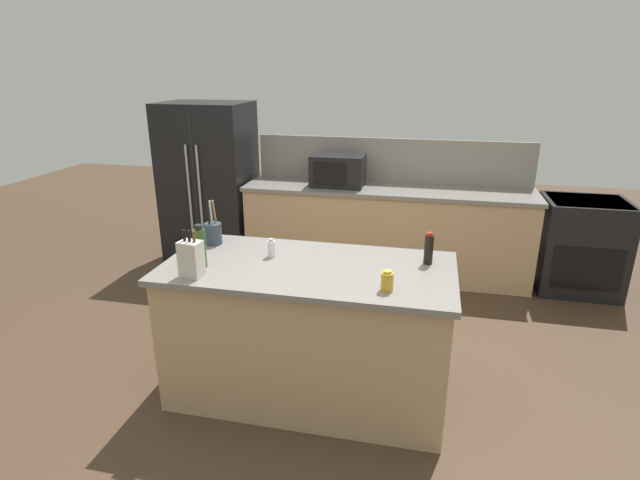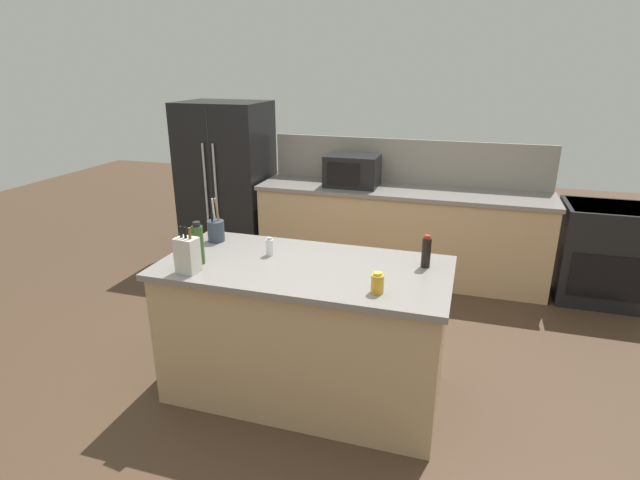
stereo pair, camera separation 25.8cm
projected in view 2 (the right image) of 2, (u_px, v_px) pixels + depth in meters
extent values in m
plane|color=#473323|center=(305.00, 390.00, 3.47)|extent=(14.00, 14.00, 0.00)
cube|color=tan|center=(399.00, 235.00, 5.22)|extent=(2.93, 0.62, 0.90)
cube|color=gray|center=(402.00, 191.00, 5.06)|extent=(2.97, 0.66, 0.04)
cube|color=gray|center=(407.00, 161.00, 5.26)|extent=(2.93, 0.03, 0.46)
cube|color=tan|center=(305.00, 333.00, 3.32)|extent=(1.78, 0.83, 0.90)
cube|color=gray|center=(304.00, 268.00, 3.17)|extent=(1.84, 0.89, 0.04)
cube|color=black|center=(227.00, 181.00, 5.68)|extent=(0.94, 0.72, 1.76)
cube|color=#2D2D2D|center=(212.00, 188.00, 5.35)|extent=(0.01, 0.00, 1.67)
cylinder|color=#ADB2B7|center=(206.00, 188.00, 5.35)|extent=(0.02, 0.02, 0.97)
cylinder|color=#ADB2B7|center=(216.00, 189.00, 5.32)|extent=(0.02, 0.02, 0.97)
cube|color=black|center=(601.00, 253.00, 4.69)|extent=(0.76, 0.64, 0.92)
cube|color=black|center=(607.00, 278.00, 4.44)|extent=(0.61, 0.01, 0.41)
cube|color=black|center=(611.00, 207.00, 4.54)|extent=(0.68, 0.58, 0.02)
cube|color=black|center=(352.00, 171.00, 5.15)|extent=(0.54, 0.38, 0.32)
cube|color=black|center=(343.00, 174.00, 4.99)|extent=(0.34, 0.01, 0.23)
cube|color=beige|center=(187.00, 255.00, 3.02)|extent=(0.14, 0.12, 0.22)
cylinder|color=black|center=(181.00, 232.00, 2.98)|extent=(0.02, 0.02, 0.07)
cylinder|color=black|center=(185.00, 233.00, 2.97)|extent=(0.02, 0.02, 0.07)
cylinder|color=brown|center=(190.00, 233.00, 2.96)|extent=(0.02, 0.02, 0.07)
cylinder|color=#333D4C|center=(216.00, 231.00, 3.57)|extent=(0.12, 0.12, 0.15)
cylinder|color=olive|center=(217.00, 210.00, 3.52)|extent=(0.01, 0.05, 0.18)
cylinder|color=black|center=(212.00, 210.00, 3.52)|extent=(0.01, 0.05, 0.18)
cylinder|color=#B2B2B7|center=(214.00, 211.00, 3.50)|extent=(0.01, 0.03, 0.18)
cylinder|color=black|center=(426.00, 253.00, 3.10)|extent=(0.06, 0.06, 0.19)
cylinder|color=#B22319|center=(427.00, 237.00, 3.07)|extent=(0.04, 0.04, 0.02)
cylinder|color=gold|center=(377.00, 284.00, 2.76)|extent=(0.07, 0.07, 0.11)
cylinder|color=gold|center=(378.00, 274.00, 2.74)|extent=(0.05, 0.05, 0.02)
cylinder|color=silver|center=(270.00, 247.00, 3.30)|extent=(0.05, 0.05, 0.11)
cylinder|color=#B2B2B7|center=(269.00, 238.00, 3.28)|extent=(0.03, 0.03, 0.02)
cylinder|color=#2D4C1E|center=(198.00, 245.00, 3.15)|extent=(0.07, 0.07, 0.25)
cylinder|color=black|center=(196.00, 224.00, 3.10)|extent=(0.05, 0.05, 0.03)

